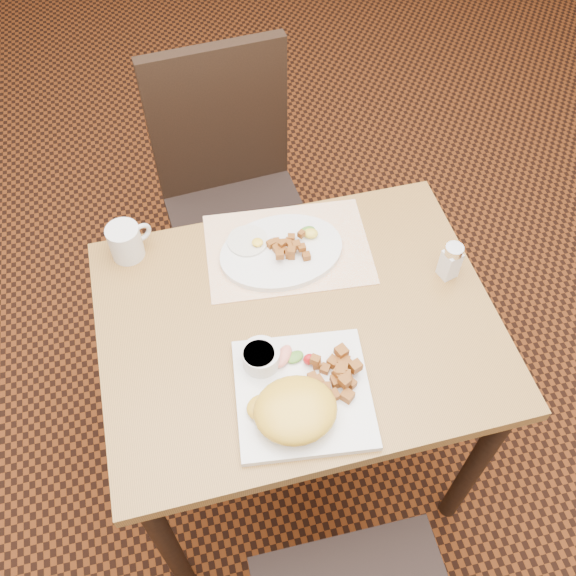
# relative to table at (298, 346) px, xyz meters

# --- Properties ---
(ground) EXTENTS (8.00, 8.00, 0.00)m
(ground) POSITION_rel_table_xyz_m (0.00, 0.00, -0.64)
(ground) COLOR black
(ground) RESTS_ON ground
(table) EXTENTS (0.90, 0.70, 0.75)m
(table) POSITION_rel_table_xyz_m (0.00, 0.00, 0.00)
(table) COLOR olive
(table) RESTS_ON ground
(chair_far) EXTENTS (0.45, 0.46, 0.97)m
(chair_far) POSITION_rel_table_xyz_m (-0.03, 0.65, -0.10)
(chair_far) COLOR black
(chair_far) RESTS_ON ground
(placemat) EXTENTS (0.43, 0.32, 0.00)m
(placemat) POSITION_rel_table_xyz_m (0.03, 0.21, 0.11)
(placemat) COLOR white
(placemat) RESTS_ON table
(plate_square) EXTENTS (0.31, 0.31, 0.02)m
(plate_square) POSITION_rel_table_xyz_m (-0.04, -0.18, 0.12)
(plate_square) COLOR silver
(plate_square) RESTS_ON table
(plate_oval) EXTENTS (0.32, 0.25, 0.02)m
(plate_oval) POSITION_rel_table_xyz_m (0.01, 0.20, 0.12)
(plate_oval) COLOR silver
(plate_oval) RESTS_ON placemat
(hollandaise_mound) EXTENTS (0.18, 0.15, 0.06)m
(hollandaise_mound) POSITION_rel_table_xyz_m (-0.07, -0.23, 0.15)
(hollandaise_mound) COLOR gold
(hollandaise_mound) RESTS_ON plate_square
(ramekin) EXTENTS (0.08, 0.08, 0.04)m
(ramekin) POSITION_rel_table_xyz_m (-0.11, -0.09, 0.15)
(ramekin) COLOR silver
(ramekin) RESTS_ON plate_square
(garnish_sq) EXTENTS (0.10, 0.07, 0.03)m
(garnish_sq) POSITION_rel_table_xyz_m (-0.04, -0.10, 0.14)
(garnish_sq) COLOR #387223
(garnish_sq) RESTS_ON plate_square
(fried_egg) EXTENTS (0.10, 0.10, 0.02)m
(fried_egg) POSITION_rel_table_xyz_m (-0.06, 0.24, 0.13)
(fried_egg) COLOR white
(fried_egg) RESTS_ON plate_oval
(garnish_ov) EXTENTS (0.05, 0.05, 0.02)m
(garnish_ov) POSITION_rel_table_xyz_m (0.09, 0.23, 0.14)
(garnish_ov) COLOR #387223
(garnish_ov) RESTS_ON plate_oval
(salt_shaker) EXTENTS (0.05, 0.05, 0.10)m
(salt_shaker) POSITION_rel_table_xyz_m (0.38, 0.04, 0.16)
(salt_shaker) COLOR white
(salt_shaker) RESTS_ON table
(coffee_mug) EXTENTS (0.11, 0.08, 0.09)m
(coffee_mug) POSITION_rel_table_xyz_m (-0.35, 0.29, 0.15)
(coffee_mug) COLOR silver
(coffee_mug) RESTS_ON table
(home_fries_sq) EXTENTS (0.12, 0.13, 0.04)m
(home_fries_sq) POSITION_rel_table_xyz_m (0.04, -0.17, 0.14)
(home_fries_sq) COLOR #955118
(home_fries_sq) RESTS_ON plate_square
(home_fries_ov) EXTENTS (0.10, 0.08, 0.03)m
(home_fries_ov) POSITION_rel_table_xyz_m (0.02, 0.19, 0.14)
(home_fries_ov) COLOR #955118
(home_fries_ov) RESTS_ON plate_oval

